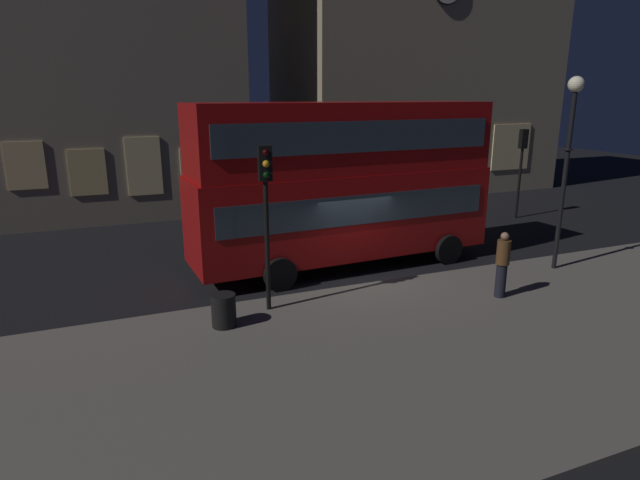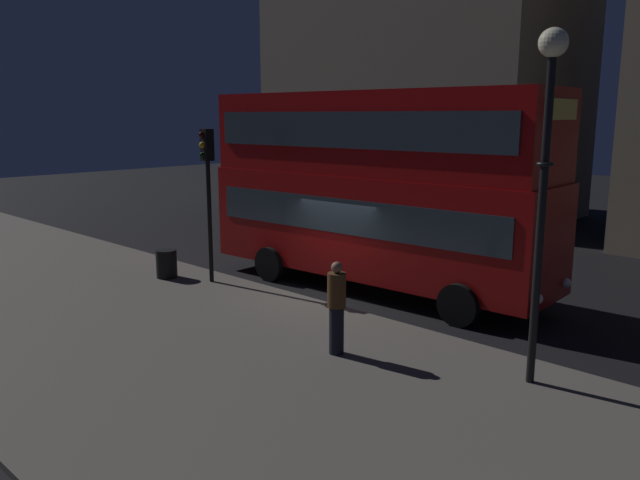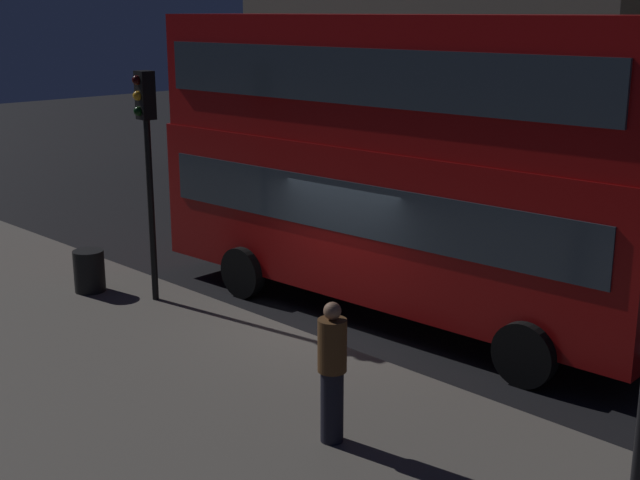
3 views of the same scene
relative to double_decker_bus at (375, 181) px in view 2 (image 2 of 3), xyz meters
The scene contains 8 objects.
ground_plane 3.27m from the double_decker_bus, 97.29° to the right, with size 80.00×80.00×0.00m, color black.
sidewalk_slab 6.97m from the double_decker_bus, 91.59° to the right, with size 44.00×8.41×0.12m, color #5B564F.
building_with_clock 16.05m from the double_decker_bus, 120.40° to the left, with size 14.18×8.38×16.81m.
double_decker_bus is the anchor object (origin of this frame).
traffic_light_near_kerb 4.53m from the double_decker_bus, 139.63° to the right, with size 0.35×0.38×4.22m.
street_lamp 6.97m from the double_decker_bus, 27.81° to the right, with size 0.47×0.47×5.93m.
pedestrian 5.60m from the double_decker_bus, 59.15° to the right, with size 0.36×0.36×1.84m.
litter_bin 6.39m from the double_decker_bus, 143.50° to the right, with size 0.59×0.59×0.81m, color black.
Camera 2 is at (10.60, -11.78, 4.69)m, focal length 35.13 mm.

